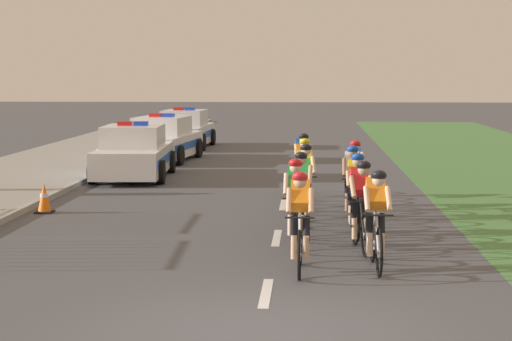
{
  "coord_description": "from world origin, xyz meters",
  "views": [
    {
      "loc": [
        0.55,
        -9.7,
        2.92
      ],
      "look_at": [
        -0.43,
        6.86,
        1.1
      ],
      "focal_mm": 62.44,
      "sensor_mm": 36.0,
      "label": 1
    }
  ],
  "objects": [
    {
      "name": "ground_plane",
      "position": [
        0.0,
        0.0,
        0.0
      ],
      "size": [
        160.0,
        160.0,
        0.0
      ],
      "primitive_type": "plane",
      "color": "#4C4C51"
    },
    {
      "name": "sidewalk_slab",
      "position": [
        -7.55,
        14.0,
        0.06
      ],
      "size": [
        4.39,
        60.0,
        0.12
      ],
      "primitive_type": "cube",
      "color": "gray",
      "rests_on": "ground"
    },
    {
      "name": "kerb_edge",
      "position": [
        -5.43,
        14.0,
        0.07
      ],
      "size": [
        0.16,
        60.0,
        0.13
      ],
      "primitive_type": "cube",
      "color": "#9E9E99",
      "rests_on": "ground"
    },
    {
      "name": "lane_markings_centre",
      "position": [
        0.0,
        5.9,
        0.0
      ],
      "size": [
        0.14,
        17.6,
        0.01
      ],
      "color": "white",
      "rests_on": "ground"
    },
    {
      "name": "cyclist_lead",
      "position": [
        0.44,
        3.14,
        0.79
      ],
      "size": [
        0.42,
        1.72,
        1.56
      ],
      "color": "black",
      "rests_on": "ground"
    },
    {
      "name": "cyclist_second",
      "position": [
        1.56,
        3.42,
        0.79
      ],
      "size": [
        0.42,
        1.72,
        1.56
      ],
      "color": "black",
      "rests_on": "ground"
    },
    {
      "name": "cyclist_third",
      "position": [
        0.34,
        5.07,
        0.79
      ],
      "size": [
        0.42,
        1.72,
        1.56
      ],
      "color": "black",
      "rests_on": "ground"
    },
    {
      "name": "cyclist_fourth",
      "position": [
        1.41,
        4.8,
        0.79
      ],
      "size": [
        0.45,
        1.72,
        1.56
      ],
      "color": "black",
      "rests_on": "ground"
    },
    {
      "name": "cyclist_fifth",
      "position": [
        0.44,
        6.37,
        0.79
      ],
      "size": [
        0.43,
        1.72,
        1.56
      ],
      "color": "black",
      "rests_on": "ground"
    },
    {
      "name": "cyclist_sixth",
      "position": [
        1.41,
        6.16,
        0.79
      ],
      "size": [
        0.42,
        1.72,
        1.56
      ],
      "color": "black",
      "rests_on": "ground"
    },
    {
      "name": "cyclist_seventh",
      "position": [
        0.48,
        8.13,
        0.79
      ],
      "size": [
        0.45,
        1.72,
        1.56
      ],
      "color": "black",
      "rests_on": "ground"
    },
    {
      "name": "cyclist_eighth",
      "position": [
        1.42,
        7.82,
        0.79
      ],
      "size": [
        0.42,
        1.72,
        1.56
      ],
      "color": "black",
      "rests_on": "ground"
    },
    {
      "name": "cyclist_ninth",
      "position": [
        0.44,
        9.64,
        0.79
      ],
      "size": [
        0.45,
        1.72,
        1.56
      ],
      "color": "black",
      "rests_on": "ground"
    },
    {
      "name": "cyclist_tenth",
      "position": [
        1.53,
        9.14,
        0.79
      ],
      "size": [
        0.42,
        1.72,
        1.56
      ],
      "color": "black",
      "rests_on": "ground"
    },
    {
      "name": "cyclist_eleventh",
      "position": [
        0.41,
        11.23,
        0.79
      ],
      "size": [
        0.45,
        1.72,
        1.56
      ],
      "color": "black",
      "rests_on": "ground"
    },
    {
      "name": "police_car_nearest",
      "position": [
        -4.3,
        14.7,
        0.68
      ],
      "size": [
        2.17,
        4.48,
        1.59
      ],
      "color": "white",
      "rests_on": "ground"
    },
    {
      "name": "police_car_second",
      "position": [
        -4.31,
        19.65,
        0.68
      ],
      "size": [
        2.31,
        4.55,
        1.59
      ],
      "color": "white",
      "rests_on": "ground"
    },
    {
      "name": "police_car_third",
      "position": [
        -4.3,
        24.95,
        0.68
      ],
      "size": [
        2.1,
        4.45,
        1.59
      ],
      "color": "silver",
      "rests_on": "ground"
    },
    {
      "name": "traffic_cone_near",
      "position": [
        -4.97,
        8.45,
        0.31
      ],
      "size": [
        0.36,
        0.36,
        0.64
      ],
      "color": "black",
      "rests_on": "ground"
    }
  ]
}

